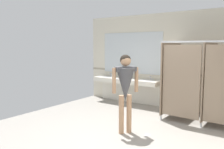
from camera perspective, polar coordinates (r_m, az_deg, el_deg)
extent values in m
cube|color=gray|center=(5.25, 3.82, -14.62)|extent=(6.27, 5.86, 0.10)
cube|color=beige|center=(7.34, 14.98, 3.24)|extent=(6.27, 0.12, 2.88)
cube|color=#9E937F|center=(7.31, 14.71, 0.17)|extent=(6.27, 0.01, 0.06)
cube|color=silver|center=(7.71, 3.53, -1.48)|extent=(2.31, 0.59, 0.14)
cube|color=silver|center=(8.00, 4.48, -4.19)|extent=(2.31, 0.08, 0.69)
cube|color=beige|center=(8.11, -1.21, -0.92)|extent=(0.42, 0.33, 0.11)
cylinder|color=silver|center=(8.29, -0.24, -0.02)|extent=(0.04, 0.04, 0.11)
cylinder|color=silver|center=(8.24, -0.46, 0.26)|extent=(0.03, 0.11, 0.03)
sphere|color=silver|center=(8.26, 0.20, -0.22)|extent=(0.04, 0.04, 0.04)
cube|color=beige|center=(7.68, 3.42, -1.36)|extent=(0.42, 0.33, 0.11)
cylinder|color=silver|center=(7.87, 4.33, -0.40)|extent=(0.04, 0.04, 0.11)
cylinder|color=silver|center=(7.82, 4.13, -0.12)|extent=(0.03, 0.11, 0.03)
sphere|color=silver|center=(7.85, 4.81, -0.62)|extent=(0.04, 0.04, 0.04)
cube|color=beige|center=(7.31, 8.55, -1.85)|extent=(0.42, 0.33, 0.11)
cylinder|color=silver|center=(7.51, 9.38, -0.83)|extent=(0.04, 0.04, 0.11)
cylinder|color=silver|center=(7.45, 9.21, -0.53)|extent=(0.03, 0.11, 0.03)
sphere|color=silver|center=(7.49, 9.90, -1.05)|extent=(0.04, 0.04, 0.04)
cube|color=silver|center=(7.90, 4.75, 5.21)|extent=(2.21, 0.02, 1.35)
cube|color=#84705B|center=(6.61, 14.05, -0.59)|extent=(0.03, 1.34, 1.84)
cylinder|color=silver|center=(6.26, 11.71, -10.12)|extent=(0.05, 0.05, 0.12)
cube|color=#84705B|center=(6.32, 22.51, -1.24)|extent=(0.03, 1.34, 1.84)
cylinder|color=silver|center=(5.95, 20.73, -11.31)|extent=(0.05, 0.05, 0.12)
cube|color=#84705B|center=(5.84, 16.32, -1.61)|extent=(0.92, 0.09, 1.74)
cube|color=#B7BABF|center=(5.64, 21.48, 7.47)|extent=(2.06, 0.04, 0.04)
cylinder|color=tan|center=(5.18, 4.15, -9.46)|extent=(0.11, 0.11, 0.83)
cylinder|color=tan|center=(5.12, 2.27, -9.66)|extent=(0.11, 0.11, 0.83)
cone|color=#47474C|center=(5.00, 3.26, -2.37)|extent=(0.56, 0.56, 0.71)
cube|color=#47474C|center=(4.96, 3.29, 1.34)|extent=(0.39, 0.46, 0.10)
cylinder|color=tan|center=(5.09, 5.93, -1.22)|extent=(0.08, 0.08, 0.53)
cylinder|color=tan|center=(4.90, 0.51, -1.50)|extent=(0.08, 0.08, 0.53)
sphere|color=tan|center=(4.95, 3.30, 3.33)|extent=(0.23, 0.23, 0.23)
sphere|color=black|center=(4.96, 3.26, 3.51)|extent=(0.23, 0.23, 0.23)
cube|color=#3F2D1E|center=(7.59, 2.56, -0.14)|extent=(0.22, 0.12, 0.25)
torus|color=#3F2D1E|center=(7.58, 2.57, 1.09)|extent=(0.17, 0.02, 0.17)
cylinder|color=teal|center=(7.92, 3.29, -0.23)|extent=(0.07, 0.07, 0.14)
cylinder|color=black|center=(7.91, 3.29, 0.41)|extent=(0.03, 0.03, 0.04)
cylinder|color=white|center=(7.92, 0.19, -0.39)|extent=(0.07, 0.07, 0.10)
cylinder|color=#B7BABF|center=(5.20, 8.60, -14.27)|extent=(0.14, 0.14, 0.01)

